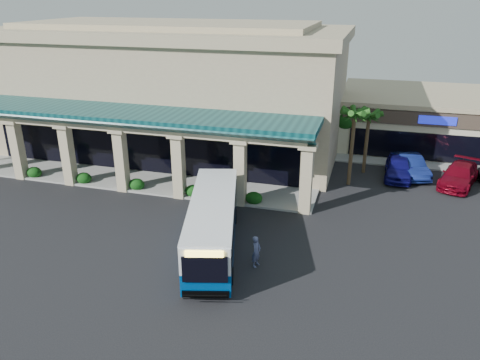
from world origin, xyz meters
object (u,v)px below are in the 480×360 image
(transit_bus, at_px, (213,225))
(car_red, at_px, (459,175))
(pedestrian, at_px, (256,251))
(car_white, at_px, (410,166))
(car_silver, at_px, (398,167))

(transit_bus, bearing_deg, car_red, 28.59)
(pedestrian, xyz_separation_m, car_white, (8.59, 16.48, -0.06))
(pedestrian, xyz_separation_m, car_red, (12.04, 15.31, -0.09))
(car_white, bearing_deg, car_silver, -156.96)
(pedestrian, bearing_deg, car_red, -24.72)
(transit_bus, xyz_separation_m, car_white, (11.42, 15.35, -0.69))
(transit_bus, relative_size, car_silver, 2.12)
(transit_bus, height_order, car_silver, transit_bus)
(pedestrian, bearing_deg, car_white, -14.05)
(car_white, bearing_deg, car_red, -36.40)
(car_silver, bearing_deg, pedestrian, -114.10)
(transit_bus, distance_m, pedestrian, 3.11)
(transit_bus, distance_m, car_red, 20.56)
(car_silver, relative_size, car_white, 1.02)
(car_white, distance_m, car_red, 3.65)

